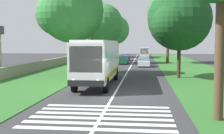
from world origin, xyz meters
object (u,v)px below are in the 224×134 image
Objects in this scene: trailing_car_1 at (123,60)px; roadside_tree_left_2 at (101,25)px; trailing_car_0 at (144,62)px; coach_bus at (98,59)px; roadside_tree_right_0 at (167,13)px; trailing_minibus_0 at (144,51)px; roadside_tree_left_1 at (69,12)px; roadside_tree_left_0 at (114,31)px; trailing_car_2 at (125,57)px; roadside_tree_right_2 at (178,21)px; utility_pole at (91,35)px.

trailing_car_1 is 6.98m from roadside_tree_left_2.
trailing_car_0 is 1.00× the size of trailing_car_1.
roadside_tree_right_0 reaches higher than coach_bus.
trailing_minibus_0 is 20.64m from roadside_tree_right_0.
trailing_minibus_0 is at bearing -11.80° from roadside_tree_left_1.
roadside_tree_left_2 is 0.83× the size of roadside_tree_right_0.
roadside_tree_left_1 is 1.04× the size of roadside_tree_left_2.
roadside_tree_right_0 is (1.71, -11.10, 2.04)m from roadside_tree_left_2.
trailing_car_2 is at bearing -164.48° from roadside_tree_left_0.
roadside_tree_right_0 is 1.37× the size of roadside_tree_right_2.
coach_bus is at bearing -150.43° from roadside_tree_left_1.
coach_bus is at bearing 179.99° from trailing_car_2.
roadside_tree_left_1 reaches higher than coach_bus.
roadside_tree_right_2 is at bearing -160.82° from trailing_car_1.
trailing_car_1 is 1.00× the size of trailing_car_2.
roadside_tree_left_1 is at bearing 177.27° from roadside_tree_left_2.
coach_bus is 2.60× the size of trailing_car_1.
trailing_car_0 is 11.02m from roadside_tree_left_2.
trailing_minibus_0 is (21.30, -3.63, 0.88)m from trailing_car_1.
roadside_tree_left_0 is 1.16× the size of roadside_tree_right_2.
roadside_tree_left_1 is at bearing 147.42° from trailing_car_0.
trailing_car_1 is 21.63m from trailing_minibus_0.
utility_pole is at bearing 172.48° from trailing_car_2.
trailing_car_0 is at bearing 12.95° from roadside_tree_right_2.
roadside_tree_right_2 is (-29.87, -7.14, 5.07)m from trailing_car_2.
roadside_tree_left_0 reaches higher than trailing_minibus_0.
roadside_tree_left_1 reaches higher than roadside_tree_right_2.
roadside_tree_left_0 reaches higher than trailing_car_2.
roadside_tree_left_0 is at bearing 9.58° from trailing_car_1.
roadside_tree_left_2 is 23.08m from roadside_tree_right_2.
utility_pole is at bearing 136.89° from trailing_car_0.
roadside_tree_left_1 is (-12.74, 8.14, 6.27)m from trailing_car_0.
trailing_car_0 is at bearing -166.09° from trailing_car_2.
trailing_car_0 is at bearing -10.48° from coach_bus.
roadside_tree_left_2 is at bearing 7.55° from coach_bus.
utility_pole is at bearing 12.56° from coach_bus.
coach_bus is 1.07× the size of roadside_tree_left_0.
roadside_tree_right_2 is at bearing -166.56° from trailing_car_2.
roadside_tree_left_1 reaches higher than trailing_minibus_0.
trailing_car_0 is 0.40× the size of roadside_tree_left_1.
roadside_tree_left_1 is at bearing 149.43° from roadside_tree_right_0.
roadside_tree_right_0 is at bearing -26.99° from trailing_car_0.
roadside_tree_right_0 is 1.41× the size of utility_pole.
trailing_car_1 is at bearing -14.29° from roadside_tree_left_1.
trailing_minibus_0 is (11.34, -3.84, 0.88)m from trailing_car_2.
roadside_tree_left_2 is 11.41m from roadside_tree_right_0.
trailing_car_0 is 0.48× the size of roadside_tree_right_2.
trailing_minibus_0 is (26.56, -0.07, 0.88)m from trailing_car_0.
roadside_tree_right_0 is at bearing -168.79° from trailing_minibus_0.
roadside_tree_left_1 is 11.73m from roadside_tree_right_2.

